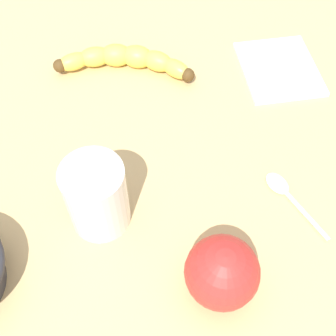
{
  "coord_description": "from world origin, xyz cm",
  "views": [
    {
      "loc": [
        3.06,
        -38.47,
        51.5
      ],
      "look_at": [
        3.28,
        -6.61,
        5.0
      ],
      "focal_mm": 47.36,
      "sensor_mm": 36.0,
      "label": 1
    }
  ],
  "objects_px": {
    "banana": "(126,60)",
    "teaspoon": "(281,187)",
    "smoothie_glass": "(97,197)",
    "apple_fruit": "(222,272)"
  },
  "relations": [
    {
      "from": "banana",
      "to": "smoothie_glass",
      "type": "distance_m",
      "value": 0.27
    },
    {
      "from": "apple_fruit",
      "to": "teaspoon",
      "type": "relative_size",
      "value": 0.78
    },
    {
      "from": "smoothie_glass",
      "to": "teaspoon",
      "type": "bearing_deg",
      "value": 9.81
    },
    {
      "from": "banana",
      "to": "teaspoon",
      "type": "relative_size",
      "value": 2.09
    },
    {
      "from": "banana",
      "to": "smoothie_glass",
      "type": "height_order",
      "value": "smoothie_glass"
    },
    {
      "from": "banana",
      "to": "apple_fruit",
      "type": "distance_m",
      "value": 0.37
    },
    {
      "from": "banana",
      "to": "teaspoon",
      "type": "distance_m",
      "value": 0.31
    },
    {
      "from": "apple_fruit",
      "to": "banana",
      "type": "bearing_deg",
      "value": 108.79
    },
    {
      "from": "smoothie_glass",
      "to": "teaspoon",
      "type": "relative_size",
      "value": 0.95
    },
    {
      "from": "banana",
      "to": "teaspoon",
      "type": "xyz_separation_m",
      "value": [
        0.21,
        -0.22,
        -0.01
      ]
    }
  ]
}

